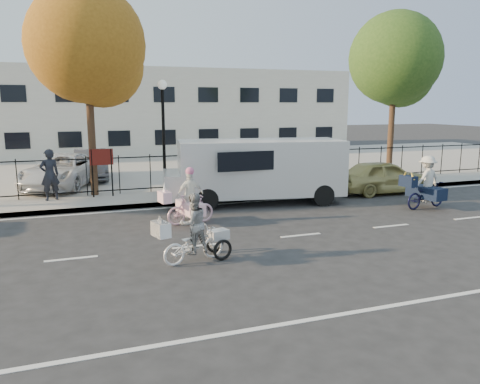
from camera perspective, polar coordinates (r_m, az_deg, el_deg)
name	(u,v)px	position (r m, az deg, el deg)	size (l,w,h in m)	color
ground	(195,246)	(12.10, -5.46, -6.60)	(120.00, 120.00, 0.00)	#333334
road_markings	(195,246)	(12.10, -5.46, -6.58)	(60.00, 9.52, 0.01)	silver
curb	(161,204)	(16.88, -9.65, -1.48)	(60.00, 0.10, 0.15)	#A8A399
sidewalk	(156,199)	(17.89, -10.24, -0.81)	(60.00, 2.20, 0.15)	#A8A399
parking_lot	(129,169)	(26.60, -13.38, 2.80)	(60.00, 15.60, 0.15)	#A8A399
iron_fence	(150,173)	(18.83, -10.87, 2.28)	(58.00, 0.06, 1.50)	black
building	(112,112)	(36.34, -15.35, 9.38)	(34.00, 10.00, 6.00)	silver
lamppost	(163,117)	(18.33, -9.36, 9.06)	(0.36, 0.36, 4.33)	black
street_sign	(102,163)	(18.18, -16.51, 3.38)	(0.85, 0.06, 1.80)	black
zebra_trike	(194,236)	(10.80, -5.66, -5.30)	(1.88, 1.07, 1.61)	white
unicorn_bike	(190,203)	(14.20, -6.18, -1.35)	(1.76, 1.24, 1.74)	#F6BBCE
bull_bike	(426,187)	(17.47, 21.71, 0.52)	(2.03, 1.41, 1.84)	black
white_van	(257,169)	(17.08, 2.13, 2.88)	(6.76, 3.10, 2.30)	silver
gold_sedan	(384,177)	(19.85, 17.11, 1.78)	(1.60, 3.99, 1.36)	tan
pedestrian	(50,175)	(18.19, -22.19, 1.96)	(0.68, 0.45, 1.86)	black
lot_car_b	(62,171)	(20.94, -20.90, 2.43)	(2.28, 4.95, 1.38)	white
lot_car_c	(91,164)	(22.84, -17.73, 3.23)	(1.43, 4.11, 1.35)	#52545B
tree_mid	(91,50)	(18.70, -17.75, 16.13)	(4.30, 4.30, 7.88)	#442D1D
tree_east	(397,63)	(23.81, 18.57, 14.70)	(4.27, 4.27, 7.82)	#442D1D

